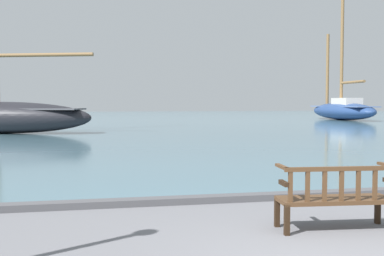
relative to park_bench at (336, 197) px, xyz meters
The scene contains 5 objects.
harbor_water 42.32m from the park_bench, 90.84° to the left, with size 100.00×80.00×0.08m, color slate.
quay_edge_kerb 2.29m from the park_bench, 106.02° to the left, with size 40.00×0.30×0.12m, color #4C4C50.
park_bench is the anchor object (origin of this frame).
sailboat_mid_starboard 23.32m from the park_bench, 110.43° to the left, with size 10.39×5.65×13.80m.
sailboat_distant_harbor 41.91m from the park_bench, 60.63° to the left, with size 3.55×11.35×12.08m.
Camera 1 is at (-2.73, -4.43, 1.79)m, focal length 45.00 mm.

